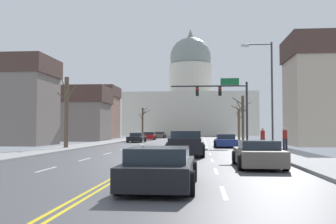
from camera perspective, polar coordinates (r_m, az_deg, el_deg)
ground at (r=24.14m, az=-1.98°, el=-6.52°), size 20.00×180.00×0.20m
signal_gantry at (r=39.70m, az=8.54°, el=2.20°), size 7.91×0.41×6.81m
street_lamp_right at (r=29.41m, az=14.75°, el=3.80°), size 2.31×0.24×8.06m
capitol_building at (r=107.22m, az=3.41°, el=1.32°), size 34.81×21.58×30.06m
sedan_near_00 at (r=35.94m, az=8.59°, el=-4.31°), size 2.06×4.60×1.22m
sedan_near_01 at (r=30.36m, az=2.72°, el=-4.60°), size 2.06×4.51×1.28m
pickup_truck_near_02 at (r=24.46m, az=2.67°, el=-4.87°), size 2.41×5.52×1.56m
sedan_near_03 at (r=17.25m, az=13.33°, el=-6.22°), size 2.02×4.47×1.18m
sedan_near_04 at (r=11.03m, az=-1.22°, el=-8.40°), size 2.09×4.41×1.17m
sedan_oncoming_00 at (r=49.40m, az=-4.69°, el=-3.86°), size 2.06×4.64×1.21m
sedan_oncoming_01 at (r=59.99m, az=-2.86°, el=-3.64°), size 2.14×4.38×1.22m
sedan_oncoming_02 at (r=73.34m, az=-1.26°, el=-3.47°), size 2.11×4.74×1.16m
sedan_oncoming_03 at (r=86.55m, az=1.87°, el=-3.33°), size 2.21×4.29×1.15m
flank_building_00 at (r=43.87m, az=-23.38°, el=1.56°), size 10.42×6.49×9.25m
flank_building_01 at (r=56.38m, az=-15.78°, el=-0.24°), size 13.77×6.77×7.66m
flank_building_02 at (r=72.86m, az=-11.36°, el=-0.01°), size 9.74×7.71×9.66m
bare_tree_00 at (r=55.47m, az=10.58°, el=-1.66°), size 1.37×2.74×4.93m
bare_tree_01 at (r=33.27m, az=-14.96°, el=0.18°), size 1.51×2.35×5.95m
bare_tree_02 at (r=47.77m, az=11.12°, el=-0.80°), size 2.32×1.78×5.66m
bare_tree_03 at (r=77.44m, az=-3.82°, el=-1.39°), size 2.40×2.07×5.89m
pedestrian_00 at (r=31.01m, az=14.00°, el=-3.67°), size 0.35×0.34×1.64m
pedestrian_01 at (r=29.46m, az=17.11°, el=-3.65°), size 0.35×0.34×1.68m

